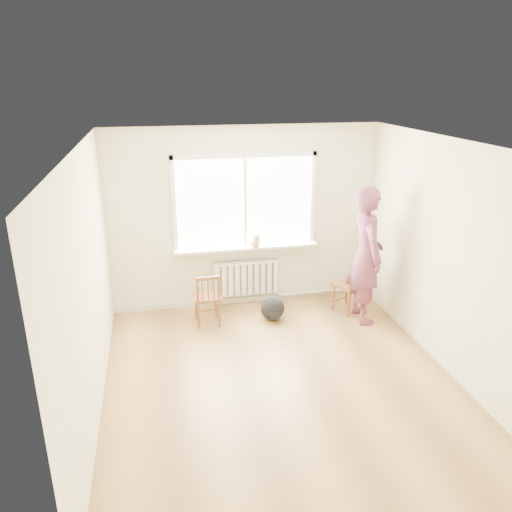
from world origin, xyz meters
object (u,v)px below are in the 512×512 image
chair_left (208,299)px  person (366,255)px  chair_right (351,287)px  cat (255,240)px  backpack (273,309)px

chair_left → person: (2.21, -0.27, 0.59)m
chair_left → chair_right: chair_right is taller
chair_left → cat: cat is taller
chair_right → backpack: bearing=-26.8°
chair_left → chair_right: 2.13m
chair_right → chair_left: bearing=-28.5°
chair_left → person: person is taller
chair_left → cat: bearing=-151.1°
chair_right → person: size_ratio=0.41×
cat → backpack: (0.16, -0.50, -0.88)m
chair_right → cat: bearing=-47.5°
chair_right → person: 0.63m
person → cat: (-1.44, 0.72, 0.08)m
cat → backpack: cat is taller
backpack → chair_right: bearing=1.0°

